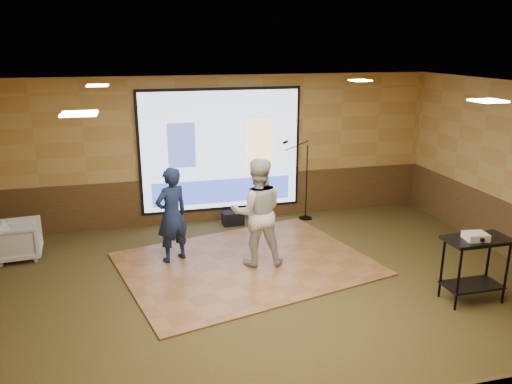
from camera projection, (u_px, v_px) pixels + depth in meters
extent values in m
plane|color=#2B3217|center=(265.00, 297.00, 7.37)|extent=(9.00, 9.00, 0.00)
cube|color=#B18D49|center=(221.00, 150.00, 10.19)|extent=(9.00, 0.04, 3.00)
cube|color=#B18D49|center=(389.00, 338.00, 3.69)|extent=(9.00, 0.04, 3.00)
cube|color=silver|center=(266.00, 91.00, 6.51)|extent=(9.00, 7.00, 0.04)
cube|color=#4A2A18|center=(222.00, 198.00, 10.47)|extent=(9.00, 0.04, 0.95)
cube|color=black|center=(221.00, 150.00, 10.15)|extent=(3.32, 0.03, 2.52)
cube|color=silver|center=(221.00, 151.00, 10.12)|extent=(3.20, 0.02, 2.40)
cube|color=#3D4687|center=(182.00, 145.00, 9.87)|extent=(0.55, 0.01, 0.90)
cube|color=#DECC80|center=(260.00, 142.00, 10.25)|extent=(0.55, 0.01, 0.90)
cube|color=blue|center=(222.00, 191.00, 10.35)|extent=(2.88, 0.01, 0.50)
cube|color=#FFE9BF|center=(98.00, 85.00, 7.68)|extent=(0.32, 0.32, 0.02)
cube|color=#FFE9BF|center=(360.00, 80.00, 8.71)|extent=(0.32, 0.32, 0.02)
cube|color=#FFE9BF|center=(79.00, 114.00, 4.61)|extent=(0.32, 0.32, 0.02)
cube|color=#FFE9BF|center=(488.00, 101.00, 5.64)|extent=(0.32, 0.32, 0.02)
cube|color=brown|center=(246.00, 264.00, 8.43)|extent=(4.58, 3.88, 0.03)
imported|color=#152142|center=(172.00, 215.00, 8.32)|extent=(0.71, 0.62, 1.63)
imported|color=beige|center=(257.00, 212.00, 8.18)|extent=(0.96, 0.79, 1.81)
cylinder|color=black|center=(458.00, 280.00, 6.87)|extent=(0.04, 0.04, 0.92)
cylinder|color=black|center=(506.00, 274.00, 7.06)|extent=(0.04, 0.04, 0.92)
cylinder|color=black|center=(442.00, 268.00, 7.23)|extent=(0.04, 0.04, 0.92)
cylinder|color=black|center=(488.00, 263.00, 7.42)|extent=(0.04, 0.04, 0.92)
cube|color=black|center=(478.00, 240.00, 7.01)|extent=(0.92, 0.48, 0.05)
cube|color=black|center=(472.00, 285.00, 7.21)|extent=(0.82, 0.44, 0.03)
cube|color=silver|center=(476.00, 236.00, 6.93)|extent=(0.33, 0.29, 0.10)
cylinder|color=black|center=(305.00, 218.00, 10.66)|extent=(0.28, 0.28, 0.02)
cylinder|color=black|center=(306.00, 183.00, 10.43)|extent=(0.02, 0.02, 1.59)
cylinder|color=black|center=(297.00, 146.00, 10.15)|extent=(0.50, 0.02, 0.20)
cylinder|color=black|center=(285.00, 142.00, 10.07)|extent=(0.12, 0.05, 0.08)
imported|color=gray|center=(19.00, 240.00, 8.61)|extent=(0.78, 0.76, 0.66)
cube|color=black|center=(233.00, 218.00, 10.27)|extent=(0.44, 0.30, 0.27)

